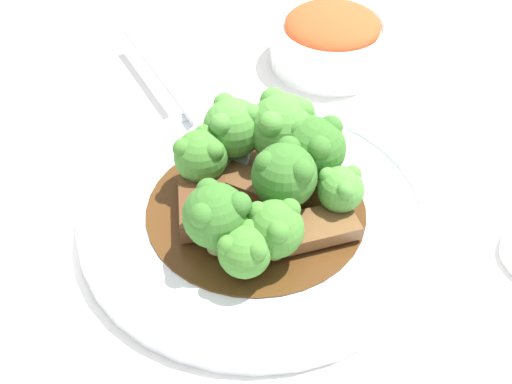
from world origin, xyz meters
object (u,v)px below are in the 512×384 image
at_px(beef_strip_0, 311,232).
at_px(broccoli_floret_2, 200,156).
at_px(serving_spoon, 207,136).
at_px(broccoli_floret_6, 218,216).
at_px(broccoli_floret_8, 284,175).
at_px(broccoli_floret_5, 245,251).
at_px(side_bowl_kimchi, 332,38).
at_px(beef_strip_2, 254,186).
at_px(broccoli_floret_0, 233,127).
at_px(beef_strip_1, 203,209).
at_px(broccoli_floret_7, 275,228).
at_px(broccoli_floret_1, 314,147).
at_px(broccoli_floret_4, 341,189).
at_px(broccoli_floret_3, 283,127).
at_px(main_plate, 256,214).

bearing_deg(beef_strip_0, broccoli_floret_2, -92.36).
height_order(broccoli_floret_2, serving_spoon, broccoli_floret_2).
bearing_deg(broccoli_floret_6, broccoli_floret_8, 164.45).
distance_m(broccoli_floret_5, side_bowl_kimchi, 0.30).
bearing_deg(beef_strip_2, broccoli_floret_0, -122.42).
bearing_deg(side_bowl_kimchi, broccoli_floret_2, 2.50).
relative_size(beef_strip_1, serving_spoon, 0.28).
relative_size(broccoli_floret_2, broccoli_floret_7, 1.01).
xyz_separation_m(broccoli_floret_5, broccoli_floret_8, (-0.07, -0.01, 0.01)).
height_order(broccoli_floret_1, broccoli_floret_4, broccoli_floret_1).
xyz_separation_m(broccoli_floret_5, side_bowl_kimchi, (-0.29, -0.09, -0.01)).
height_order(broccoli_floret_3, broccoli_floret_5, broccoli_floret_3).
distance_m(broccoli_floret_2, serving_spoon, 0.05).
distance_m(broccoli_floret_1, broccoli_floret_5, 0.11).
height_order(broccoli_floret_6, side_bowl_kimchi, broccoli_floret_6).
relative_size(beef_strip_2, broccoli_floret_3, 0.87).
distance_m(broccoli_floret_5, broccoli_floret_7, 0.03).
bearing_deg(broccoli_floret_2, broccoli_floret_1, 124.45).
height_order(broccoli_floret_4, broccoli_floret_5, same).
height_order(beef_strip_0, broccoli_floret_4, broccoli_floret_4).
relative_size(beef_strip_2, broccoli_floret_5, 1.35).
bearing_deg(broccoli_floret_7, broccoli_floret_8, -156.34).
height_order(beef_strip_1, broccoli_floret_6, broccoli_floret_6).
bearing_deg(side_bowl_kimchi, main_plate, 14.92).
height_order(broccoli_floret_4, broccoli_floret_6, broccoli_floret_6).
xyz_separation_m(beef_strip_1, broccoli_floret_1, (-0.08, 0.05, 0.03)).
bearing_deg(broccoli_floret_5, broccoli_floret_1, -175.65).
relative_size(beef_strip_0, broccoli_floret_2, 1.47).
bearing_deg(beef_strip_1, main_plate, 137.69).
bearing_deg(broccoli_floret_1, broccoli_floret_8, -3.52).
height_order(broccoli_floret_6, broccoli_floret_7, broccoli_floret_6).
bearing_deg(beef_strip_1, broccoli_floret_0, -165.73).
xyz_separation_m(broccoli_floret_6, broccoli_floret_7, (-0.02, 0.03, -0.01)).
xyz_separation_m(broccoli_floret_8, side_bowl_kimchi, (-0.22, -0.08, -0.03)).
height_order(broccoli_floret_7, broccoli_floret_8, broccoli_floret_8).
height_order(beef_strip_0, broccoli_floret_5, broccoli_floret_5).
relative_size(beef_strip_2, serving_spoon, 0.24).
bearing_deg(beef_strip_0, main_plate, -95.13).
height_order(broccoli_floret_3, broccoli_floret_4, broccoli_floret_3).
relative_size(beef_strip_0, beef_strip_1, 1.08).
distance_m(beef_strip_1, broccoli_floret_4, 0.10).
distance_m(broccoli_floret_2, broccoli_floret_8, 0.07).
distance_m(beef_strip_0, broccoli_floret_3, 0.09).
bearing_deg(main_plate, broccoli_floret_7, 48.46).
bearing_deg(broccoli_floret_2, beef_strip_0, 87.64).
distance_m(beef_strip_0, beef_strip_1, 0.08).
relative_size(broccoli_floret_2, broccoli_floret_3, 0.75).
bearing_deg(broccoli_floret_3, broccoli_floret_7, 28.48).
bearing_deg(broccoli_floret_6, broccoli_floret_3, -173.33).
distance_m(broccoli_floret_0, broccoli_floret_2, 0.04).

